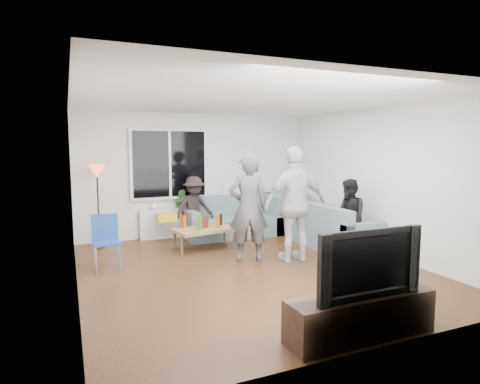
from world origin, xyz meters
name	(u,v)px	position (x,y,z in m)	size (l,w,h in m)	color
floor	(249,270)	(0.00, 0.00, -0.02)	(5.00, 5.50, 0.04)	#56351C
ceiling	(250,99)	(0.00, 0.00, 2.62)	(5.00, 5.50, 0.04)	white
wall_back	(196,175)	(0.00, 2.77, 1.30)	(5.00, 0.04, 2.60)	silver
wall_front	(377,215)	(0.00, -2.77, 1.30)	(5.00, 0.04, 2.60)	silver
wall_left	(72,194)	(-2.52, 0.00, 1.30)	(0.04, 5.50, 2.60)	silver
wall_right	(378,181)	(2.52, 0.00, 1.30)	(0.04, 5.50, 2.60)	silver
window_frame	(169,164)	(-0.60, 2.69, 1.55)	(1.62, 0.06, 1.47)	white
window_glass	(170,164)	(-0.60, 2.65, 1.55)	(1.50, 0.02, 1.35)	black
window_mullion	(170,164)	(-0.60, 2.64, 1.55)	(0.05, 0.03, 1.35)	white
radiator	(171,223)	(-0.60, 2.65, 0.31)	(1.30, 0.12, 0.62)	silver
potted_plant	(180,199)	(-0.40, 2.62, 0.82)	(0.22, 0.18, 0.40)	#346B2A
vase	(154,206)	(-0.95, 2.62, 0.70)	(0.15, 0.15, 0.15)	white
sofa_back_section	(238,216)	(0.77, 2.27, 0.42)	(2.30, 0.85, 0.85)	slate
sofa_right_section	(331,225)	(2.02, 0.66, 0.42)	(0.85, 2.00, 0.85)	slate
sofa_corner	(284,213)	(1.91, 2.27, 0.42)	(0.85, 0.85, 0.85)	slate
cushion_yellow	(167,217)	(-0.78, 2.25, 0.51)	(0.38, 0.32, 0.14)	yellow
cushion_red	(192,215)	(-0.23, 2.33, 0.51)	(0.36, 0.30, 0.13)	maroon
coffee_table	(204,239)	(-0.26, 1.45, 0.20)	(1.10, 0.60, 0.40)	tan
pitcher	(203,223)	(-0.26, 1.52, 0.49)	(0.17, 0.17, 0.17)	maroon
side_chair	(107,243)	(-2.05, 0.80, 0.43)	(0.40, 0.40, 0.86)	#214593
floor_lamp	(98,207)	(-2.05, 2.37, 0.78)	(0.32, 0.32, 1.56)	orange
player_left	(248,208)	(0.17, 0.42, 0.90)	(0.66, 0.43, 1.80)	#4B4B50
player_right	(295,204)	(0.90, 0.13, 0.96)	(1.12, 0.47, 1.91)	silver
spectator_right	(349,216)	(2.02, 0.15, 0.67)	(0.65, 0.51, 1.34)	black
spectator_back	(194,208)	(-0.20, 2.30, 0.65)	(0.84, 0.49, 1.31)	black
tv_console	(361,316)	(0.09, -2.50, 0.22)	(1.60, 0.40, 0.44)	#332519
television	(363,261)	(0.09, -2.50, 0.78)	(1.20, 0.16, 0.69)	black
bottle_c	(207,222)	(-0.18, 1.56, 0.49)	(0.07, 0.07, 0.18)	black
bottle_a	(184,222)	(-0.60, 1.60, 0.52)	(0.07, 0.07, 0.24)	#BE4C0B
bottle_d	(218,221)	(0.00, 1.42, 0.53)	(0.07, 0.07, 0.26)	#CE5D12
bottle_b	(200,223)	(-0.37, 1.34, 0.52)	(0.08, 0.08, 0.25)	#218E19
bottle_e	(221,220)	(0.13, 1.61, 0.51)	(0.07, 0.07, 0.21)	black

